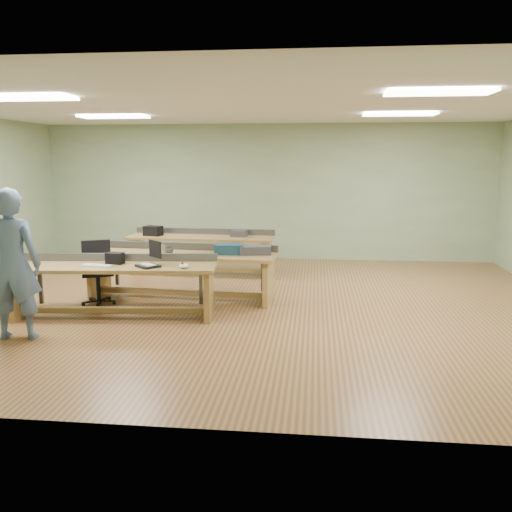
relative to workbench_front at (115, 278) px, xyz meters
name	(u,v)px	position (x,y,z in m)	size (l,w,h in m)	color
floor	(242,304)	(1.70, 0.87, -0.56)	(10.00, 10.00, 0.00)	olive
ceiling	(241,105)	(1.70, 0.87, 2.44)	(10.00, 10.00, 0.00)	silver
wall_back	(266,192)	(1.70, 4.87, 0.94)	(10.00, 0.04, 3.00)	#94AD83
wall_front	(172,251)	(1.70, -3.13, 0.94)	(10.00, 0.04, 3.00)	#94AD83
fluor_panels	(241,107)	(1.70, 0.87, 2.41)	(6.20, 3.50, 0.03)	white
workbench_front	(115,278)	(0.00, 0.00, 0.00)	(2.94, 1.05, 0.86)	#A07D43
workbench_mid	(182,264)	(0.70, 1.10, 0.00)	(3.08, 1.01, 0.86)	#A07D43
workbench_back	(201,246)	(0.61, 3.02, 0.00)	(2.86, 0.89, 0.86)	#A07D43
person	(12,264)	(-0.87, -1.08, 0.39)	(0.69, 0.45, 1.89)	slate
laptop_base	(148,266)	(0.53, -0.10, 0.21)	(0.30, 0.25, 0.03)	black
laptop_screen	(155,249)	(0.61, -0.02, 0.43)	(0.30, 0.01, 0.24)	black
keyboard	(97,266)	(-0.18, -0.15, 0.21)	(0.43, 0.14, 0.02)	beige
trackball_mouse	(184,266)	(1.04, -0.14, 0.23)	(0.13, 0.16, 0.07)	white
camera_bag	(115,258)	(-0.01, 0.07, 0.27)	(0.24, 0.15, 0.16)	black
task_chair	(98,281)	(-0.52, 0.65, -0.20)	(0.70, 0.70, 0.97)	black
parts_bin_teal	(229,249)	(1.47, 1.09, 0.27)	(0.44, 0.33, 0.15)	#133140
parts_bin_grey	(255,250)	(1.89, 1.10, 0.26)	(0.48, 0.31, 0.13)	#323235
mug	(169,251)	(0.54, 0.96, 0.25)	(0.13, 0.13, 0.10)	#323235
drinks_can	(163,249)	(0.41, 1.07, 0.26)	(0.07, 0.07, 0.12)	silver
storage_box_back	(153,231)	(-0.33, 2.99, 0.29)	(0.33, 0.23, 0.19)	black
tray_back	(239,234)	(1.36, 3.03, 0.25)	(0.30, 0.22, 0.12)	#323235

